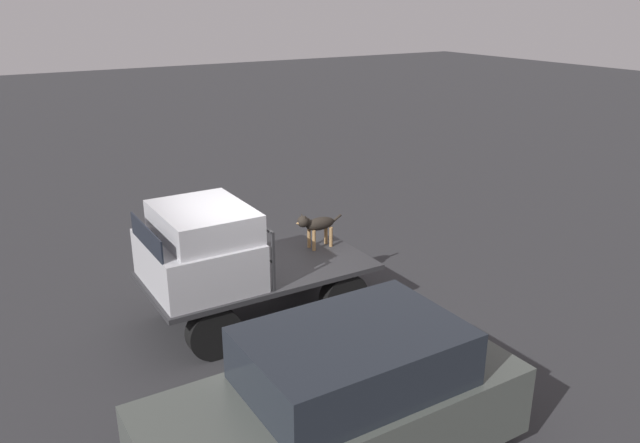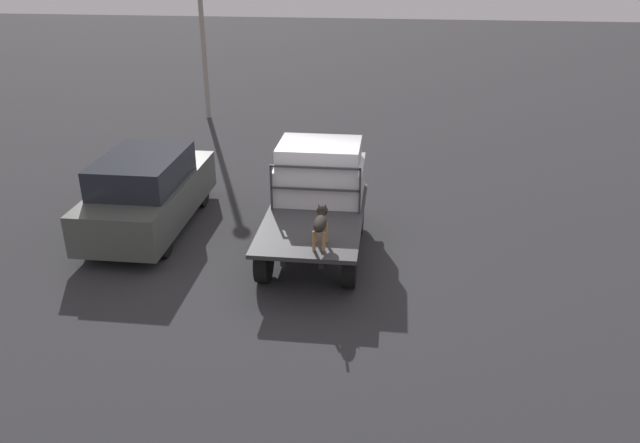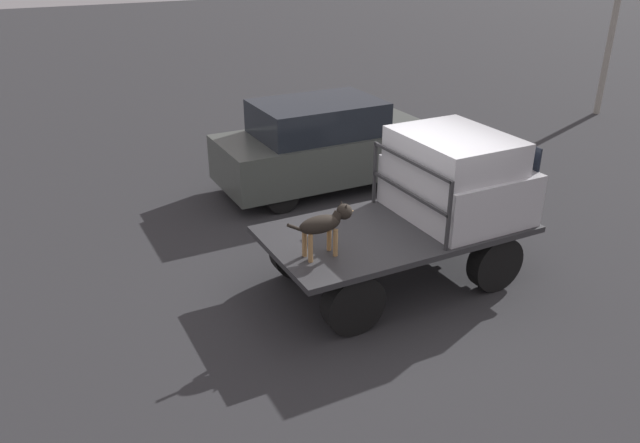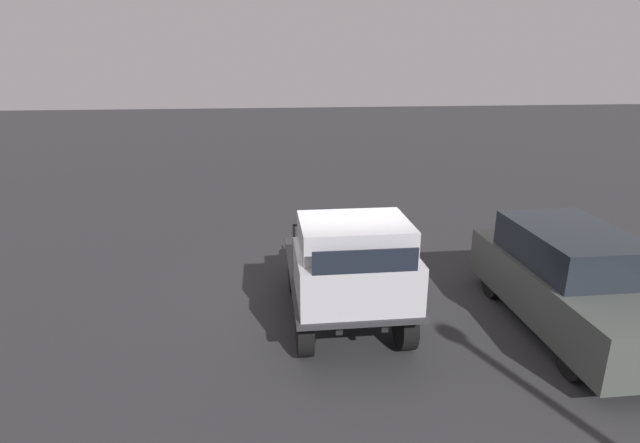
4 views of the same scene
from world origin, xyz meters
name	(u,v)px [view 3 (image 3 of 4)]	position (x,y,z in m)	size (l,w,h in m)	color
ground_plane	(393,281)	(0.00, 0.00, 0.00)	(80.00, 80.00, 0.00)	#2D2D30
flatbed_truck	(395,243)	(0.00, 0.00, 0.61)	(3.61, 1.88, 0.86)	black
truck_cab	(456,177)	(0.96, 0.00, 1.42)	(1.52, 1.76, 1.18)	#B7B7BC
truck_headboard	(409,183)	(0.17, 0.00, 1.47)	(0.04, 1.76, 0.93)	#2D2D30
dog	(326,223)	(-1.23, -0.27, 1.28)	(0.91, 0.23, 0.67)	#9E7547
parked_sedan	(325,145)	(0.82, 3.66, 0.84)	(4.15, 1.73, 1.69)	black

